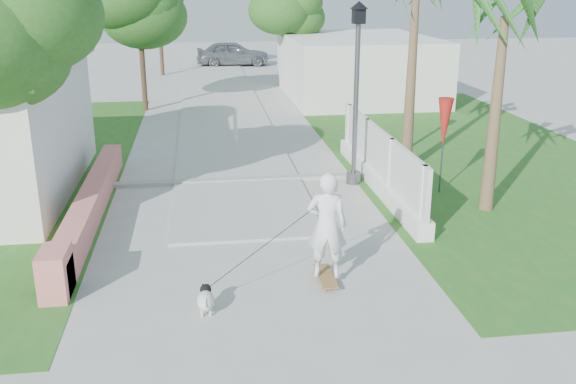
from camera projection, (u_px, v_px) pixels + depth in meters
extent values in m
plane|color=#B7B7B2|center=(260.00, 289.00, 10.71)|extent=(90.00, 90.00, 0.00)
cube|color=#B7B7B2|center=(218.00, 91.00, 29.50)|extent=(3.20, 36.00, 0.06)
cube|color=#999993|center=(238.00, 180.00, 16.33)|extent=(6.50, 0.25, 0.10)
cube|color=#256520|center=(468.00, 152.00, 19.14)|extent=(8.00, 20.00, 0.01)
cube|color=#CC686C|center=(92.00, 202.00, 13.94)|extent=(0.45, 8.00, 0.60)
cube|color=#CC686C|center=(55.00, 273.00, 10.34)|extent=(0.45, 0.80, 0.80)
cube|color=white|center=(378.00, 181.00, 15.79)|extent=(0.35, 7.00, 0.40)
cube|color=white|center=(379.00, 151.00, 15.55)|extent=(0.10, 7.00, 1.10)
cube|color=white|center=(423.00, 202.00, 12.61)|extent=(0.14, 0.14, 1.50)
cube|color=white|center=(391.00, 171.00, 14.68)|extent=(0.14, 0.14, 1.50)
cube|color=white|center=(366.00, 147.00, 16.74)|extent=(0.14, 0.14, 1.50)
cube|color=white|center=(349.00, 130.00, 18.62)|extent=(0.14, 0.14, 1.50)
cube|color=silver|center=(357.00, 67.00, 28.00)|extent=(6.00, 8.00, 2.60)
cylinder|color=#59595E|center=(353.00, 178.00, 16.21)|extent=(0.36, 0.36, 0.30)
cylinder|color=#59595E|center=(356.00, 105.00, 15.63)|extent=(0.12, 0.12, 4.00)
cube|color=black|center=(359.00, 16.00, 14.97)|extent=(0.28, 0.28, 0.35)
cone|color=black|center=(359.00, 5.00, 14.89)|extent=(0.44, 0.44, 0.18)
cylinder|color=white|center=(236.00, 128.00, 19.98)|extent=(0.12, 0.12, 1.00)
sphere|color=white|center=(235.00, 112.00, 19.82)|extent=(0.14, 0.14, 0.14)
cylinder|color=#59595E|center=(442.00, 152.00, 15.25)|extent=(0.04, 0.04, 2.00)
cone|color=#B32419|center=(444.00, 124.00, 15.03)|extent=(0.36, 0.36, 1.20)
cylinder|color=#4C3826|center=(11.00, 143.00, 12.34)|extent=(0.20, 0.20, 3.85)
ellipsoid|color=#255919|center=(5.00, 37.00, 11.55)|extent=(3.06, 3.06, 2.30)
cylinder|color=#4C3826|center=(28.00, 102.00, 17.43)|extent=(0.20, 0.20, 3.50)
ellipsoid|color=#255919|center=(21.00, 46.00, 16.96)|extent=(3.20, 3.20, 2.40)
ellipsoid|color=#255919|center=(25.00, 32.00, 16.69)|extent=(2.72, 2.72, 2.05)
ellipsoid|color=#255919|center=(11.00, 18.00, 16.90)|extent=(2.40, 2.40, 1.79)
cylinder|color=#4C3826|center=(142.00, 61.00, 24.75)|extent=(0.20, 0.20, 3.85)
ellipsoid|color=#255919|center=(139.00, 17.00, 24.24)|extent=(3.40, 3.40, 2.55)
ellipsoid|color=#255919|center=(144.00, 7.00, 23.96)|extent=(2.89, 2.89, 2.18)
cylinder|color=#4C3826|center=(287.00, 52.00, 29.38)|extent=(0.20, 0.20, 3.50)
ellipsoid|color=#255919|center=(287.00, 18.00, 28.91)|extent=(3.00, 3.00, 2.25)
ellipsoid|color=#255919|center=(292.00, 11.00, 28.63)|extent=(2.55, 2.55, 1.92)
ellipsoid|color=#255919|center=(282.00, 2.00, 28.85)|extent=(2.25, 2.25, 1.68)
cylinder|color=#4C3826|center=(161.00, 39.00, 34.18)|extent=(0.20, 0.20, 3.85)
ellipsoid|color=#255919|center=(159.00, 6.00, 33.66)|extent=(3.20, 3.20, 2.40)
ellipsoid|color=#255919|center=(162.00, 0.00, 33.39)|extent=(2.72, 2.72, 2.05)
cone|color=brown|center=(411.00, 81.00, 16.66)|extent=(0.32, 0.32, 4.80)
cone|color=brown|center=(495.00, 117.00, 13.76)|extent=(0.32, 0.32, 4.20)
cube|color=olive|center=(326.00, 276.00, 10.92)|extent=(0.47, 0.99, 0.02)
imported|color=white|center=(327.00, 225.00, 10.63)|extent=(0.75, 0.58, 1.83)
cylinder|color=gray|center=(325.00, 289.00, 10.61)|extent=(0.03, 0.07, 0.07)
cylinder|color=gray|center=(335.00, 288.00, 10.63)|extent=(0.03, 0.07, 0.07)
cylinder|color=gray|center=(317.00, 271.00, 11.25)|extent=(0.03, 0.07, 0.07)
cylinder|color=gray|center=(327.00, 271.00, 11.27)|extent=(0.03, 0.07, 0.07)
ellipsoid|color=silver|center=(206.00, 301.00, 9.85)|extent=(0.28, 0.45, 0.28)
sphere|color=black|center=(206.00, 290.00, 10.03)|extent=(0.18, 0.18, 0.18)
sphere|color=silver|center=(206.00, 288.00, 10.11)|extent=(0.08, 0.08, 0.08)
cone|color=black|center=(203.00, 285.00, 9.99)|extent=(0.05, 0.05, 0.06)
cone|color=black|center=(208.00, 285.00, 10.00)|extent=(0.05, 0.05, 0.06)
cylinder|color=silver|center=(202.00, 306.00, 9.99)|extent=(0.04, 0.04, 0.13)
cylinder|color=silver|center=(210.00, 306.00, 10.01)|extent=(0.04, 0.04, 0.13)
cylinder|color=silver|center=(202.00, 313.00, 9.79)|extent=(0.04, 0.04, 0.13)
cylinder|color=silver|center=(210.00, 313.00, 9.81)|extent=(0.04, 0.04, 0.13)
cylinder|color=silver|center=(206.00, 303.00, 9.63)|extent=(0.03, 0.11, 0.11)
imported|color=#96999D|center=(233.00, 53.00, 38.29)|extent=(4.34, 1.81, 1.47)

